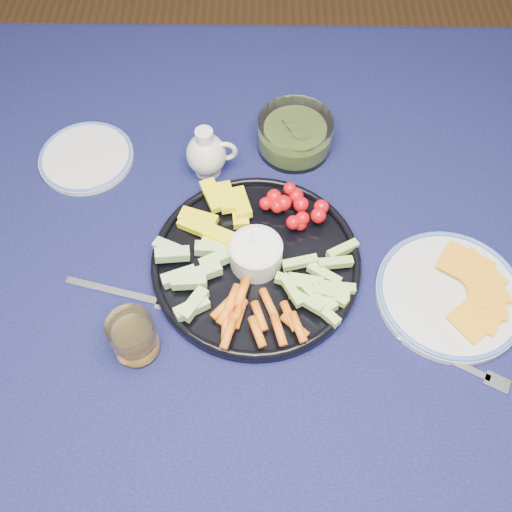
{
  "coord_description": "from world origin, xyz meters",
  "views": [
    {
      "loc": [
        -0.08,
        -0.55,
        1.54
      ],
      "look_at": [
        -0.08,
        -0.08,
        0.78
      ],
      "focal_mm": 40.0,
      "sensor_mm": 36.0,
      "label": 1
    }
  ],
  "objects_px": {
    "pickle_bowl": "(295,136)",
    "juice_tumbler": "(134,338)",
    "creamer_pitcher": "(207,154)",
    "side_plate_extra": "(86,157)",
    "dining_table": "(302,254)",
    "crudite_platter": "(255,261)",
    "cheese_plate": "(451,293)"
  },
  "relations": [
    {
      "from": "dining_table",
      "to": "crudite_platter",
      "type": "bearing_deg",
      "value": -136.77
    },
    {
      "from": "dining_table",
      "to": "side_plate_extra",
      "type": "distance_m",
      "value": 0.43
    },
    {
      "from": "side_plate_extra",
      "to": "creamer_pitcher",
      "type": "bearing_deg",
      "value": -5.41
    },
    {
      "from": "crudite_platter",
      "to": "cheese_plate",
      "type": "height_order",
      "value": "crudite_platter"
    },
    {
      "from": "cheese_plate",
      "to": "juice_tumbler",
      "type": "relative_size",
      "value": 2.89
    },
    {
      "from": "crudite_platter",
      "to": "juice_tumbler",
      "type": "bearing_deg",
      "value": -140.32
    },
    {
      "from": "side_plate_extra",
      "to": "crudite_platter",
      "type": "bearing_deg",
      "value": -35.76
    },
    {
      "from": "creamer_pitcher",
      "to": "side_plate_extra",
      "type": "xyz_separation_m",
      "value": [
        -0.22,
        0.02,
        -0.04
      ]
    },
    {
      "from": "juice_tumbler",
      "to": "crudite_platter",
      "type": "bearing_deg",
      "value": 39.68
    },
    {
      "from": "pickle_bowl",
      "to": "dining_table",
      "type": "bearing_deg",
      "value": -84.99
    },
    {
      "from": "juice_tumbler",
      "to": "side_plate_extra",
      "type": "height_order",
      "value": "juice_tumbler"
    },
    {
      "from": "crudite_platter",
      "to": "cheese_plate",
      "type": "bearing_deg",
      "value": -9.29
    },
    {
      "from": "juice_tumbler",
      "to": "cheese_plate",
      "type": "bearing_deg",
      "value": 10.96
    },
    {
      "from": "crudite_platter",
      "to": "cheese_plate",
      "type": "xyz_separation_m",
      "value": [
        0.31,
        -0.05,
        -0.01
      ]
    },
    {
      "from": "side_plate_extra",
      "to": "dining_table",
      "type": "bearing_deg",
      "value": -20.01
    },
    {
      "from": "creamer_pitcher",
      "to": "side_plate_extra",
      "type": "height_order",
      "value": "creamer_pitcher"
    },
    {
      "from": "creamer_pitcher",
      "to": "juice_tumbler",
      "type": "relative_size",
      "value": 1.23
    },
    {
      "from": "cheese_plate",
      "to": "juice_tumbler",
      "type": "distance_m",
      "value": 0.49
    },
    {
      "from": "dining_table",
      "to": "side_plate_extra",
      "type": "bearing_deg",
      "value": 159.99
    },
    {
      "from": "pickle_bowl",
      "to": "side_plate_extra",
      "type": "height_order",
      "value": "pickle_bowl"
    },
    {
      "from": "pickle_bowl",
      "to": "juice_tumbler",
      "type": "height_order",
      "value": "juice_tumbler"
    },
    {
      "from": "cheese_plate",
      "to": "pickle_bowl",
      "type": "bearing_deg",
      "value": 127.25
    },
    {
      "from": "crudite_platter",
      "to": "pickle_bowl",
      "type": "distance_m",
      "value": 0.27
    },
    {
      "from": "pickle_bowl",
      "to": "cheese_plate",
      "type": "height_order",
      "value": "pickle_bowl"
    },
    {
      "from": "creamer_pitcher",
      "to": "juice_tumbler",
      "type": "xyz_separation_m",
      "value": [
        -0.08,
        -0.34,
        -0.01
      ]
    },
    {
      "from": "crudite_platter",
      "to": "pickle_bowl",
      "type": "relative_size",
      "value": 2.47
    },
    {
      "from": "creamer_pitcher",
      "to": "pickle_bowl",
      "type": "xyz_separation_m",
      "value": [
        0.16,
        0.06,
        -0.01
      ]
    },
    {
      "from": "dining_table",
      "to": "cheese_plate",
      "type": "bearing_deg",
      "value": -30.42
    },
    {
      "from": "cheese_plate",
      "to": "juice_tumbler",
      "type": "bearing_deg",
      "value": -169.04
    },
    {
      "from": "dining_table",
      "to": "pickle_bowl",
      "type": "distance_m",
      "value": 0.22
    },
    {
      "from": "dining_table",
      "to": "creamer_pitcher",
      "type": "bearing_deg",
      "value": 144.38
    },
    {
      "from": "pickle_bowl",
      "to": "side_plate_extra",
      "type": "xyz_separation_m",
      "value": [
        -0.38,
        -0.04,
        -0.02
      ]
    }
  ]
}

